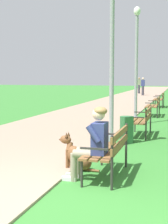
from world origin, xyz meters
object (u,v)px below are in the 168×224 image
at_px(pedestrian_further_distant, 139,85).
at_px(park_bench_mid, 142,119).
at_px(park_bench_near, 110,148).
at_px(dog_brown, 77,156).
at_px(person_seated_on_near_bench, 93,141).
at_px(pedestrian_distant, 143,86).
at_px(litter_bin, 127,130).
at_px(park_bench_furthest, 160,98).
at_px(lamp_post_mid, 136,64).
at_px(lamp_post_near, 112,62).
at_px(park_bench_far, 154,105).

bearing_deg(pedestrian_further_distant, park_bench_mid, -82.86).
height_order(park_bench_near, pedestrian_further_distant, pedestrian_further_distant).
xyz_separation_m(park_bench_near, dog_brown, (-0.66, 0.23, -0.25)).
xyz_separation_m(person_seated_on_near_bench, pedestrian_distant, (-2.01, 25.62, 0.16)).
bearing_deg(park_bench_mid, pedestrian_further_distant, 97.14).
relative_size(litter_bin, pedestrian_further_distant, 0.42).
relative_size(park_bench_furthest, pedestrian_distant, 0.91).
xyz_separation_m(lamp_post_mid, pedestrian_further_distant, (-2.55, 22.07, -1.33)).
bearing_deg(lamp_post_near, park_bench_mid, 72.35).
height_order(litter_bin, pedestrian_further_distant, pedestrian_further_distant).
bearing_deg(litter_bin, pedestrian_distant, 95.21).
bearing_deg(park_bench_mid, lamp_post_mid, 102.13).
relative_size(park_bench_near, pedestrian_distant, 0.91).
distance_m(park_bench_furthest, pedestrian_further_distant, 14.97).
height_order(park_bench_far, lamp_post_mid, lamp_post_mid).
height_order(park_bench_far, park_bench_furthest, same).
bearing_deg(litter_bin, person_seated_on_near_bench, -90.35).
xyz_separation_m(litter_bin, pedestrian_further_distant, (-2.78, 25.55, 0.49)).
height_order(lamp_post_near, pedestrian_further_distant, lamp_post_near).
bearing_deg(litter_bin, park_bench_mid, 76.36).
bearing_deg(litter_bin, lamp_post_near, -114.45).
relative_size(park_bench_near, pedestrian_further_distant, 0.91).
bearing_deg(dog_brown, lamp_post_near, 85.12).
height_order(park_bench_near, park_bench_far, same).
height_order(lamp_post_mid, litter_bin, lamp_post_mid).
xyz_separation_m(park_bench_near, litter_bin, (-0.19, 3.09, -0.16)).
distance_m(dog_brown, lamp_post_mid, 6.62).
bearing_deg(lamp_post_mid, litter_bin, -86.25).
xyz_separation_m(park_bench_mid, park_bench_far, (-0.06, 5.15, 0.00)).
bearing_deg(park_bench_furthest, pedestrian_distant, 101.03).
height_order(park_bench_furthest, person_seated_on_near_bench, person_seated_on_near_bench).
xyz_separation_m(person_seated_on_near_bench, dog_brown, (-0.45, 0.56, -0.42)).
height_order(park_bench_far, pedestrian_distant, pedestrian_distant).
bearing_deg(park_bench_near, dog_brown, 160.48).
relative_size(dog_brown, pedestrian_distant, 0.50).
relative_size(park_bench_near, dog_brown, 1.80).
bearing_deg(pedestrian_further_distant, park_bench_near, -84.08).
bearing_deg(park_bench_mid, park_bench_furthest, 90.55).
bearing_deg(park_bench_near, person_seated_on_near_bench, -122.63).
bearing_deg(litter_bin, pedestrian_further_distant, 96.22).
xyz_separation_m(park_bench_furthest, lamp_post_mid, (-0.41, -7.39, 1.65)).
distance_m(park_bench_far, pedestrian_further_distant, 19.50).
relative_size(park_bench_far, park_bench_furthest, 1.00).
bearing_deg(park_bench_near, lamp_post_mid, 93.61).
bearing_deg(pedestrian_distant, park_bench_near, -85.00).
height_order(person_seated_on_near_bench, pedestrian_distant, pedestrian_distant).
relative_size(person_seated_on_near_bench, pedestrian_further_distant, 0.76).
relative_size(lamp_post_near, lamp_post_mid, 0.96).
relative_size(park_bench_far, lamp_post_near, 0.37).
xyz_separation_m(person_seated_on_near_bench, lamp_post_mid, (-0.21, 6.89, 1.49)).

